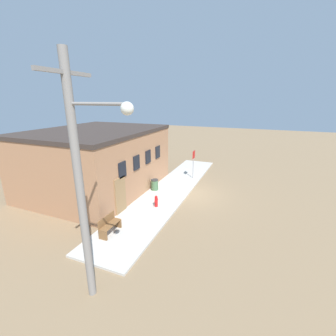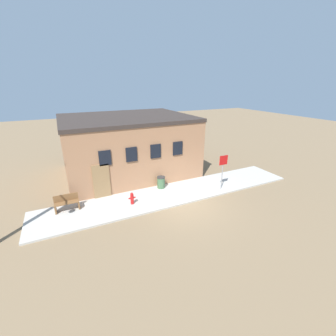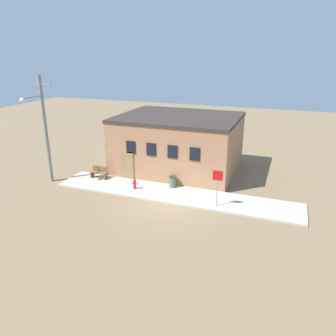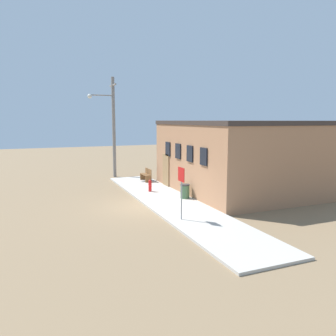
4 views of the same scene
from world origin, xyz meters
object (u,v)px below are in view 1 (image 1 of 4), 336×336
object	(u,v)px
bench	(109,225)
utility_pole	(82,180)
trash_bin	(155,185)
fire_hydrant	(156,201)
stop_sign	(194,159)

from	to	relation	value
bench	utility_pole	size ratio (longest dim) A/B	0.16
bench	trash_bin	world-z (taller)	bench
fire_hydrant	bench	distance (m)	3.52
stop_sign	utility_pole	world-z (taller)	utility_pole
trash_bin	utility_pole	distance (m)	9.79
stop_sign	bench	distance (m)	9.46
fire_hydrant	trash_bin	distance (m)	2.66
stop_sign	utility_pole	bearing A→B (deg)	-179.38
trash_bin	stop_sign	bearing A→B (deg)	-27.75
trash_bin	utility_pole	bearing A→B (deg)	-167.44
fire_hydrant	bench	size ratio (longest dim) A/B	0.57
stop_sign	bench	world-z (taller)	stop_sign
stop_sign	bench	xyz separation A→B (m)	(-9.26, 1.54, -1.17)
utility_pole	stop_sign	bearing A→B (deg)	0.62
fire_hydrant	bench	bearing A→B (deg)	164.86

